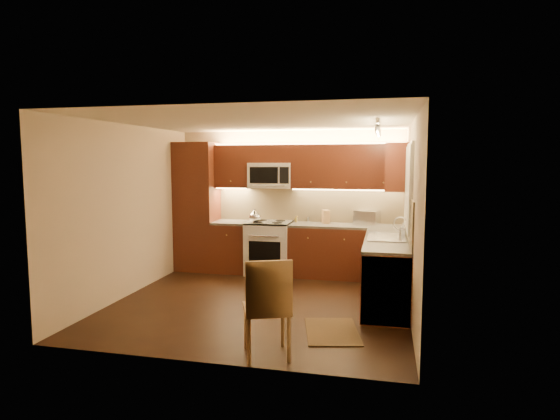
% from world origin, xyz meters
% --- Properties ---
extents(floor, '(4.00, 4.00, 0.01)m').
position_xyz_m(floor, '(0.00, 0.00, 0.00)').
color(floor, black).
rests_on(floor, ground).
extents(ceiling, '(4.00, 4.00, 0.01)m').
position_xyz_m(ceiling, '(0.00, 0.00, 2.50)').
color(ceiling, beige).
rests_on(ceiling, ground).
extents(wall_back, '(4.00, 0.01, 2.50)m').
position_xyz_m(wall_back, '(0.00, 2.00, 1.25)').
color(wall_back, '#C2AC8E').
rests_on(wall_back, ground).
extents(wall_front, '(4.00, 0.01, 2.50)m').
position_xyz_m(wall_front, '(0.00, -2.00, 1.25)').
color(wall_front, '#C2AC8E').
rests_on(wall_front, ground).
extents(wall_left, '(0.01, 4.00, 2.50)m').
position_xyz_m(wall_left, '(-2.00, 0.00, 1.25)').
color(wall_left, '#C2AC8E').
rests_on(wall_left, ground).
extents(wall_right, '(0.01, 4.00, 2.50)m').
position_xyz_m(wall_right, '(2.00, 0.00, 1.25)').
color(wall_right, '#C2AC8E').
rests_on(wall_right, ground).
extents(pantry, '(0.70, 0.60, 2.30)m').
position_xyz_m(pantry, '(-1.65, 1.70, 1.15)').
color(pantry, '#441A0E').
rests_on(pantry, floor).
extents(base_cab_back_left, '(0.62, 0.60, 0.86)m').
position_xyz_m(base_cab_back_left, '(-0.99, 1.70, 0.43)').
color(base_cab_back_left, '#441A0E').
rests_on(base_cab_back_left, floor).
extents(counter_back_left, '(0.62, 0.60, 0.04)m').
position_xyz_m(counter_back_left, '(-0.99, 1.70, 0.88)').
color(counter_back_left, '#32302E').
rests_on(counter_back_left, base_cab_back_left).
extents(base_cab_back_right, '(1.92, 0.60, 0.86)m').
position_xyz_m(base_cab_back_right, '(1.04, 1.70, 0.43)').
color(base_cab_back_right, '#441A0E').
rests_on(base_cab_back_right, floor).
extents(counter_back_right, '(1.92, 0.60, 0.04)m').
position_xyz_m(counter_back_right, '(1.04, 1.70, 0.88)').
color(counter_back_right, '#32302E').
rests_on(counter_back_right, base_cab_back_right).
extents(base_cab_right, '(0.60, 2.00, 0.86)m').
position_xyz_m(base_cab_right, '(1.70, 0.40, 0.43)').
color(base_cab_right, '#441A0E').
rests_on(base_cab_right, floor).
extents(counter_right, '(0.60, 2.00, 0.04)m').
position_xyz_m(counter_right, '(1.70, 0.40, 0.88)').
color(counter_right, '#32302E').
rests_on(counter_right, base_cab_right).
extents(dishwasher, '(0.58, 0.60, 0.84)m').
position_xyz_m(dishwasher, '(1.70, -0.30, 0.43)').
color(dishwasher, silver).
rests_on(dishwasher, floor).
extents(backsplash_back, '(3.30, 0.02, 0.60)m').
position_xyz_m(backsplash_back, '(0.35, 1.99, 1.20)').
color(backsplash_back, tan).
rests_on(backsplash_back, wall_back).
extents(backsplash_right, '(0.02, 2.00, 0.60)m').
position_xyz_m(backsplash_right, '(1.99, 0.40, 1.20)').
color(backsplash_right, tan).
rests_on(backsplash_right, wall_right).
extents(upper_cab_back_left, '(0.62, 0.35, 0.75)m').
position_xyz_m(upper_cab_back_left, '(-0.99, 1.82, 1.88)').
color(upper_cab_back_left, '#441A0E').
rests_on(upper_cab_back_left, wall_back).
extents(upper_cab_back_right, '(1.92, 0.35, 0.75)m').
position_xyz_m(upper_cab_back_right, '(1.04, 1.82, 1.88)').
color(upper_cab_back_right, '#441A0E').
rests_on(upper_cab_back_right, wall_back).
extents(upper_cab_bridge, '(0.76, 0.35, 0.31)m').
position_xyz_m(upper_cab_bridge, '(-0.30, 1.82, 2.09)').
color(upper_cab_bridge, '#441A0E').
rests_on(upper_cab_bridge, wall_back).
extents(upper_cab_right_corner, '(0.35, 0.50, 0.75)m').
position_xyz_m(upper_cab_right_corner, '(1.82, 1.40, 1.88)').
color(upper_cab_right_corner, '#441A0E').
rests_on(upper_cab_right_corner, wall_right).
extents(stove, '(0.76, 0.65, 0.92)m').
position_xyz_m(stove, '(-0.30, 1.68, 0.46)').
color(stove, silver).
rests_on(stove, floor).
extents(microwave, '(0.76, 0.38, 0.44)m').
position_xyz_m(microwave, '(-0.30, 1.81, 1.72)').
color(microwave, silver).
rests_on(microwave, wall_back).
extents(window_frame, '(0.03, 1.44, 1.24)m').
position_xyz_m(window_frame, '(1.99, 0.55, 1.60)').
color(window_frame, silver).
rests_on(window_frame, wall_right).
extents(window_blinds, '(0.02, 1.36, 1.16)m').
position_xyz_m(window_blinds, '(1.97, 0.55, 1.60)').
color(window_blinds, silver).
rests_on(window_blinds, wall_right).
extents(sink, '(0.52, 0.86, 0.15)m').
position_xyz_m(sink, '(1.70, 0.55, 0.98)').
color(sink, silver).
rests_on(sink, counter_right).
extents(faucet, '(0.20, 0.04, 0.30)m').
position_xyz_m(faucet, '(1.88, 0.55, 1.05)').
color(faucet, silver).
rests_on(faucet, counter_right).
extents(track_light_bar, '(0.04, 1.20, 0.03)m').
position_xyz_m(track_light_bar, '(1.55, 0.40, 2.46)').
color(track_light_bar, silver).
rests_on(track_light_bar, ceiling).
extents(kettle, '(0.24, 0.24, 0.24)m').
position_xyz_m(kettle, '(-0.52, 1.54, 1.04)').
color(kettle, silver).
rests_on(kettle, stove).
extents(toaster_oven, '(0.47, 0.41, 0.24)m').
position_xyz_m(toaster_oven, '(1.37, 1.85, 1.02)').
color(toaster_oven, silver).
rests_on(toaster_oven, counter_back_right).
extents(knife_block, '(0.16, 0.20, 0.23)m').
position_xyz_m(knife_block, '(0.67, 1.82, 1.02)').
color(knife_block, '#A06E48').
rests_on(knife_block, counter_back_right).
extents(spice_jar_a, '(0.05, 0.05, 0.08)m').
position_xyz_m(spice_jar_a, '(0.14, 1.94, 0.94)').
color(spice_jar_a, silver).
rests_on(spice_jar_a, counter_back_right).
extents(spice_jar_b, '(0.05, 0.05, 0.09)m').
position_xyz_m(spice_jar_b, '(0.14, 1.86, 0.94)').
color(spice_jar_b, olive).
rests_on(spice_jar_b, counter_back_right).
extents(spice_jar_c, '(0.06, 0.06, 0.09)m').
position_xyz_m(spice_jar_c, '(0.35, 1.94, 0.95)').
color(spice_jar_c, silver).
rests_on(spice_jar_c, counter_back_right).
extents(spice_jar_d, '(0.05, 0.05, 0.10)m').
position_xyz_m(spice_jar_d, '(0.14, 1.94, 0.95)').
color(spice_jar_d, olive).
rests_on(spice_jar_d, counter_back_right).
extents(soap_bottle, '(0.09, 0.09, 0.18)m').
position_xyz_m(soap_bottle, '(1.93, 0.78, 0.99)').
color(soap_bottle, '#BDBDC1').
rests_on(soap_bottle, counter_right).
extents(rug, '(0.77, 0.99, 0.01)m').
position_xyz_m(rug, '(1.10, -0.90, 0.01)').
color(rug, black).
rests_on(rug, floor).
extents(dining_chair, '(0.59, 0.59, 1.03)m').
position_xyz_m(dining_chair, '(0.52, -1.70, 0.51)').
color(dining_chair, '#A06E48').
rests_on(dining_chair, floor).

